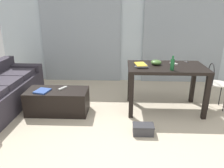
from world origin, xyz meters
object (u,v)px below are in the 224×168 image
object	(u,v)px
wire_chair	(214,80)
shoebox	(143,129)
craft_table	(166,72)
bottle_near	(172,64)
tv_remote_on_table	(174,64)
coffee_table	(58,101)
bowl	(156,62)
tv_remote_primary	(63,88)
scissors	(187,62)
book_stack	(141,65)
magazine	(42,91)

from	to	relation	value
wire_chair	shoebox	xyz separation A→B (m)	(-1.30, -0.93, -0.45)
craft_table	bottle_near	distance (m)	0.33
tv_remote_on_table	shoebox	bearing A→B (deg)	-154.53
coffee_table	bowl	xyz separation A→B (m)	(1.67, 0.28, 0.63)
tv_remote_primary	wire_chair	bearing A→B (deg)	36.89
scissors	bowl	bearing A→B (deg)	-161.48
wire_chair	shoebox	world-z (taller)	wire_chair
wire_chair	book_stack	xyz separation A→B (m)	(-1.30, -0.14, 0.29)
tv_remote_on_table	craft_table	bearing A→B (deg)	-174.95
bottle_near	magazine	size ratio (longest dim) A/B	0.95
craft_table	tv_remote_primary	size ratio (longest dim) A/B	7.01
coffee_table	tv_remote_primary	bearing A→B (deg)	36.73
tv_remote_on_table	wire_chair	bearing A→B (deg)	-34.44
craft_table	magazine	xyz separation A→B (m)	(-2.06, -0.28, -0.26)
magazine	craft_table	bearing A→B (deg)	21.76
tv_remote_primary	scissors	bearing A→B (deg)	42.27
tv_remote_on_table	scissors	distance (m)	0.31
bowl	tv_remote_on_table	distance (m)	0.31
craft_table	bottle_near	size ratio (longest dim) A/B	5.68
shoebox	craft_table	bearing A→B (deg)	62.52
bottle_near	tv_remote_primary	size ratio (longest dim) A/B	1.23
craft_table	tv_remote_primary	world-z (taller)	craft_table
bottle_near	bowl	bearing A→B (deg)	121.62
bowl	scissors	size ratio (longest dim) A/B	1.86
coffee_table	craft_table	bearing A→B (deg)	6.44
tv_remote_on_table	scissors	bearing A→B (deg)	-4.36
wire_chair	bowl	size ratio (longest dim) A/B	4.50
magazine	bottle_near	bearing A→B (deg)	14.72
craft_table	coffee_table	bearing A→B (deg)	-173.56
craft_table	shoebox	xyz separation A→B (m)	(-0.43, -0.84, -0.61)
scissors	magazine	size ratio (longest dim) A/B	0.41
bowl	shoebox	xyz separation A→B (m)	(-0.27, -0.90, -0.76)
tv_remote_primary	shoebox	world-z (taller)	tv_remote_primary
shoebox	magazine	bearing A→B (deg)	161.13
craft_table	bottle_near	xyz separation A→B (m)	(0.03, -0.25, 0.21)
bowl	scissors	distance (m)	0.61
wire_chair	craft_table	bearing A→B (deg)	-173.71
tv_remote_primary	magazine	bearing A→B (deg)	-123.93
coffee_table	bowl	size ratio (longest dim) A/B	5.62
coffee_table	wire_chair	bearing A→B (deg)	6.39
bowl	tv_remote_primary	xyz separation A→B (m)	(-1.59, -0.21, -0.42)
craft_table	tv_remote_on_table	xyz separation A→B (m)	(0.14, 0.11, 0.13)
shoebox	wire_chair	bearing A→B (deg)	35.63
coffee_table	book_stack	bearing A→B (deg)	6.64
craft_table	tv_remote_on_table	distance (m)	0.22
bottle_near	magazine	world-z (taller)	bottle_near
tv_remote_on_table	scissors	world-z (taller)	tv_remote_on_table
craft_table	book_stack	bearing A→B (deg)	-174.23
wire_chair	tv_remote_on_table	size ratio (longest dim) A/B	5.30
tv_remote_on_table	magazine	distance (m)	2.27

